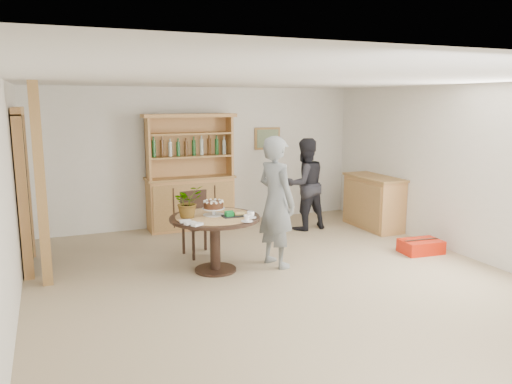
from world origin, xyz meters
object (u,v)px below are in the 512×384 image
Objects in this scene: sideboard at (374,202)px; adult_person at (305,184)px; dining_table at (215,227)px; red_suitcase at (421,246)px; teen_boy at (276,202)px; hutch at (190,190)px; dining_chair at (197,219)px.

adult_person is at bearing 161.70° from sideboard.
dining_table is 1.90× the size of red_suitcase.
sideboard is 0.78× the size of adult_person.
dining_table is at bearing 68.26° from teen_boy.
hutch is at bearing 157.79° from sideboard.
hutch is 1.26× the size of adult_person.
hutch reaches higher than adult_person.
adult_person is (1.30, 1.61, -0.09)m from teen_boy.
teen_boy is 2.42m from red_suitcase.
sideboard is at bearing -79.01° from teen_boy.
teen_boy reaches higher than dining_table.
teen_boy is at bearing -77.57° from hutch.
sideboard is at bearing -3.78° from dining_chair.
adult_person is at bearing -24.63° from hutch.
teen_boy is (0.85, -0.10, 0.30)m from dining_table.
dining_table is at bearing 176.99° from red_suitcase.
sideboard is at bearing 156.41° from adult_person.
adult_person reaches higher than dining_table.
dining_table is at bearing -97.89° from dining_chair.
dining_table is 2.64m from adult_person.
hutch is 1.57m from dining_chair.
hutch is 3.23× the size of red_suitcase.
teen_boy reaches higher than sideboard.
dining_table is 0.74× the size of adult_person.
teen_boy reaches higher than adult_person.
teen_boy reaches higher than red_suitcase.
hutch reaches higher than dining_chair.
teen_boy is at bearing 45.76° from adult_person.
hutch is 3.29m from sideboard.
sideboard reaches higher than dining_table.
dining_chair is 2.29m from adult_person.
teen_boy is at bearing 176.54° from red_suitcase.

